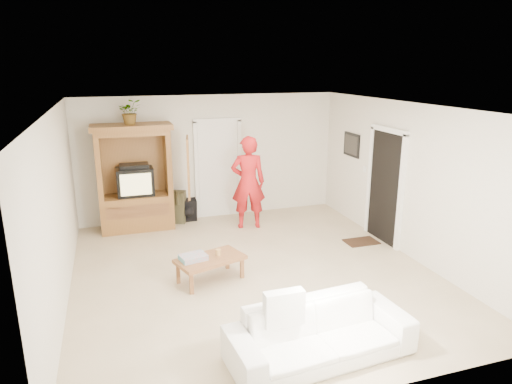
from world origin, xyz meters
The scene contains 19 objects.
floor centered at (0.00, 0.00, 0.00)m, with size 6.00×6.00×0.00m, color tan.
ceiling centered at (0.00, 0.00, 2.60)m, with size 6.00×6.00×0.00m, color white.
wall_back centered at (0.00, 3.00, 1.30)m, with size 5.50×5.50×0.00m, color silver.
wall_front centered at (0.00, -3.00, 1.30)m, with size 5.50×5.50×0.00m, color silver.
wall_left centered at (-2.75, 0.00, 1.30)m, with size 6.00×6.00×0.00m, color silver.
wall_right centered at (2.75, 0.00, 1.30)m, with size 6.00×6.00×0.00m, color silver.
armoire centered at (-1.58, 2.66, 0.91)m, with size 1.82×1.14×2.10m.
door_back centered at (0.15, 2.97, 1.02)m, with size 0.85×0.05×2.04m, color white.
doorway_right centered at (2.73, 0.60, 1.02)m, with size 0.05×0.90×2.04m, color black.
framed_picture centered at (2.73, 1.90, 1.60)m, with size 0.03×0.60×0.48m, color black.
doormat centered at (2.30, 0.60, 0.01)m, with size 0.60×0.40×0.02m, color #382316.
plant centered at (-1.60, 2.63, 2.34)m, with size 0.42×0.37×0.47m, color #4C7238.
man centered at (0.54, 2.06, 0.93)m, with size 0.68×0.45×1.87m, color red.
sofa centered at (0.05, -2.30, 0.31)m, with size 2.09×0.82×0.61m, color white.
coffee_table centered at (-0.71, -0.06, 0.33)m, with size 1.13×0.84×0.38m.
towel centered at (-0.97, -0.06, 0.42)m, with size 0.38×0.28×0.08m, color #EA4F4E.
candle centered at (-0.57, -0.02, 0.43)m, with size 0.08×0.08×0.10m, color tan.
backpack_black centered at (-0.57, 2.80, 0.23)m, with size 0.37×0.22×0.46m, color black, non-canonical shape.
backpack_olive centered at (-0.79, 2.79, 0.33)m, with size 0.35×0.26×0.67m, color #47442B, non-canonical shape.
Camera 1 is at (-2.01, -6.34, 3.19)m, focal length 32.00 mm.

